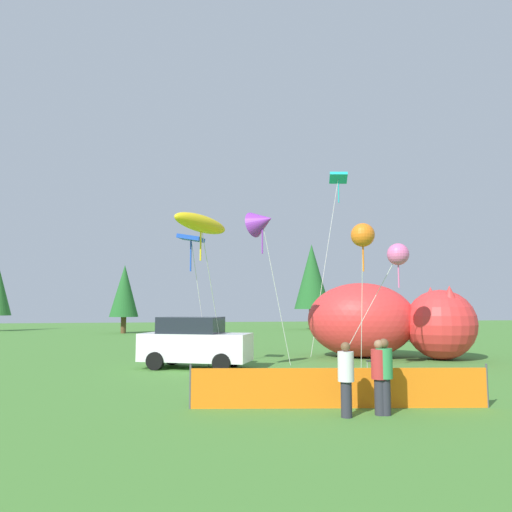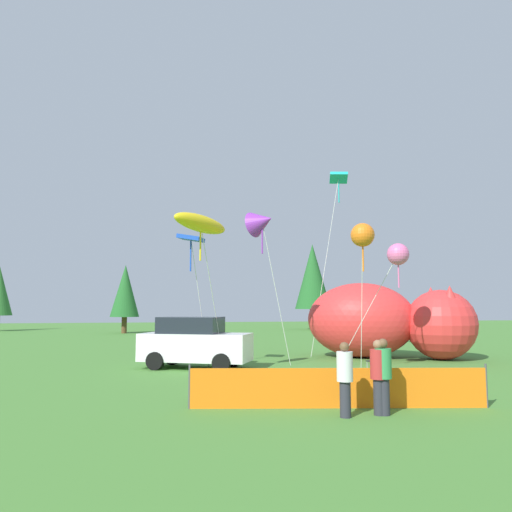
{
  "view_description": "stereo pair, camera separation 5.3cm",
  "coord_description": "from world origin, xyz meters",
  "px_view_note": "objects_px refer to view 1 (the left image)",
  "views": [
    {
      "loc": [
        -5.12,
        -15.83,
        2.39
      ],
      "look_at": [
        -1.16,
        4.53,
        4.48
      ],
      "focal_mm": 35.0,
      "sensor_mm": 36.0,
      "label": 1
    },
    {
      "loc": [
        -5.07,
        -15.84,
        2.39
      ],
      "look_at": [
        -1.16,
        4.53,
        4.48
      ],
      "focal_mm": 35.0,
      "sensor_mm": 36.0,
      "label": 2
    }
  ],
  "objects_px": {
    "kite_pink_octopus": "(398,255)",
    "kite_teal_diamond": "(338,181)",
    "folding_chair": "(378,359)",
    "spectator_in_yellow_shirt": "(346,376)",
    "parked_car": "(195,343)",
    "spectator_in_white_shirt": "(384,373)",
    "spectator_in_green_shirt": "(379,374)",
    "kite_yellow_hero": "(201,224)",
    "kite_purple_delta": "(262,222)",
    "inflatable_cat": "(384,323)",
    "kite_orange_flower": "(363,236)",
    "kite_blue_box": "(191,240)"
  },
  "relations": [
    {
      "from": "spectator_in_white_shirt",
      "to": "kite_orange_flower",
      "type": "bearing_deg",
      "value": 70.44
    },
    {
      "from": "spectator_in_white_shirt",
      "to": "kite_yellow_hero",
      "type": "distance_m",
      "value": 8.77
    },
    {
      "from": "parked_car",
      "to": "spectator_in_yellow_shirt",
      "type": "distance_m",
      "value": 9.59
    },
    {
      "from": "parked_car",
      "to": "inflatable_cat",
      "type": "relative_size",
      "value": 0.59
    },
    {
      "from": "kite_orange_flower",
      "to": "kite_purple_delta",
      "type": "bearing_deg",
      "value": 136.44
    },
    {
      "from": "spectator_in_white_shirt",
      "to": "spectator_in_green_shirt",
      "type": "height_order",
      "value": "spectator_in_white_shirt"
    },
    {
      "from": "folding_chair",
      "to": "spectator_in_yellow_shirt",
      "type": "relative_size",
      "value": 0.57
    },
    {
      "from": "folding_chair",
      "to": "spectator_in_yellow_shirt",
      "type": "xyz_separation_m",
      "value": [
        -3.58,
        -6.17,
        0.33
      ]
    },
    {
      "from": "parked_car",
      "to": "spectator_in_green_shirt",
      "type": "height_order",
      "value": "parked_car"
    },
    {
      "from": "inflatable_cat",
      "to": "parked_car",
      "type": "bearing_deg",
      "value": -139.83
    },
    {
      "from": "inflatable_cat",
      "to": "kite_pink_octopus",
      "type": "xyz_separation_m",
      "value": [
        -1.23,
        -3.93,
        2.77
      ]
    },
    {
      "from": "parked_car",
      "to": "kite_yellow_hero",
      "type": "relative_size",
      "value": 0.8
    },
    {
      "from": "spectator_in_yellow_shirt",
      "to": "kite_purple_delta",
      "type": "distance_m",
      "value": 10.21
    },
    {
      "from": "spectator_in_white_shirt",
      "to": "kite_yellow_hero",
      "type": "height_order",
      "value": "kite_yellow_hero"
    },
    {
      "from": "folding_chair",
      "to": "spectator_in_green_shirt",
      "type": "bearing_deg",
      "value": 52.38
    },
    {
      "from": "folding_chair",
      "to": "kite_pink_octopus",
      "type": "relative_size",
      "value": 0.19
    },
    {
      "from": "spectator_in_yellow_shirt",
      "to": "kite_teal_diamond",
      "type": "distance_m",
      "value": 16.34
    },
    {
      "from": "kite_pink_octopus",
      "to": "kite_yellow_hero",
      "type": "height_order",
      "value": "kite_yellow_hero"
    },
    {
      "from": "folding_chair",
      "to": "inflatable_cat",
      "type": "relative_size",
      "value": 0.12
    },
    {
      "from": "spectator_in_white_shirt",
      "to": "kite_orange_flower",
      "type": "xyz_separation_m",
      "value": [
        2.13,
        6.01,
        3.98
      ]
    },
    {
      "from": "inflatable_cat",
      "to": "kite_teal_diamond",
      "type": "xyz_separation_m",
      "value": [
        -1.36,
        2.14,
        7.18
      ]
    },
    {
      "from": "kite_yellow_hero",
      "to": "spectator_in_yellow_shirt",
      "type": "bearing_deg",
      "value": -68.86
    },
    {
      "from": "parked_car",
      "to": "kite_pink_octopus",
      "type": "xyz_separation_m",
      "value": [
        7.67,
        -1.87,
        3.4
      ]
    },
    {
      "from": "kite_blue_box",
      "to": "kite_orange_flower",
      "type": "relative_size",
      "value": 0.97
    },
    {
      "from": "parked_car",
      "to": "spectator_in_white_shirt",
      "type": "relative_size",
      "value": 2.72
    },
    {
      "from": "kite_teal_diamond",
      "to": "kite_purple_delta",
      "type": "height_order",
      "value": "kite_teal_diamond"
    },
    {
      "from": "spectator_in_yellow_shirt",
      "to": "kite_orange_flower",
      "type": "bearing_deg",
      "value": 63.23
    },
    {
      "from": "kite_orange_flower",
      "to": "kite_teal_diamond",
      "type": "xyz_separation_m",
      "value": [
        1.86,
        7.37,
        3.9
      ]
    },
    {
      "from": "parked_car",
      "to": "spectator_in_green_shirt",
      "type": "relative_size",
      "value": 2.77
    },
    {
      "from": "parked_car",
      "to": "folding_chair",
      "type": "height_order",
      "value": "parked_car"
    },
    {
      "from": "folding_chair",
      "to": "spectator_in_yellow_shirt",
      "type": "bearing_deg",
      "value": 46.67
    },
    {
      "from": "spectator_in_white_shirt",
      "to": "kite_pink_octopus",
      "type": "height_order",
      "value": "kite_pink_octopus"
    },
    {
      "from": "parked_car",
      "to": "kite_blue_box",
      "type": "xyz_separation_m",
      "value": [
        -0.2,
        -0.21,
        3.98
      ]
    },
    {
      "from": "parked_car",
      "to": "spectator_in_yellow_shirt",
      "type": "height_order",
      "value": "parked_car"
    },
    {
      "from": "kite_pink_octopus",
      "to": "kite_teal_diamond",
      "type": "bearing_deg",
      "value": 91.21
    },
    {
      "from": "spectator_in_white_shirt",
      "to": "spectator_in_green_shirt",
      "type": "bearing_deg",
      "value": 165.2
    },
    {
      "from": "spectator_in_green_shirt",
      "to": "kite_blue_box",
      "type": "height_order",
      "value": "kite_blue_box"
    },
    {
      "from": "kite_pink_octopus",
      "to": "kite_purple_delta",
      "type": "bearing_deg",
      "value": 162.38
    },
    {
      "from": "spectator_in_green_shirt",
      "to": "spectator_in_yellow_shirt",
      "type": "bearing_deg",
      "value": -174.34
    },
    {
      "from": "kite_yellow_hero",
      "to": "inflatable_cat",
      "type": "bearing_deg",
      "value": 26.76
    },
    {
      "from": "spectator_in_yellow_shirt",
      "to": "kite_pink_octopus",
      "type": "xyz_separation_m",
      "value": [
        5.05,
        7.36,
        3.5
      ]
    },
    {
      "from": "kite_orange_flower",
      "to": "kite_teal_diamond",
      "type": "height_order",
      "value": "kite_teal_diamond"
    },
    {
      "from": "kite_blue_box",
      "to": "kite_pink_octopus",
      "type": "relative_size",
      "value": 1.08
    },
    {
      "from": "spectator_in_green_shirt",
      "to": "kite_yellow_hero",
      "type": "height_order",
      "value": "kite_yellow_hero"
    },
    {
      "from": "kite_yellow_hero",
      "to": "kite_purple_delta",
      "type": "xyz_separation_m",
      "value": [
        2.64,
        2.16,
        0.52
      ]
    },
    {
      "from": "parked_car",
      "to": "kite_blue_box",
      "type": "relative_size",
      "value": 0.87
    },
    {
      "from": "kite_purple_delta",
      "to": "parked_car",
      "type": "bearing_deg",
      "value": 174.15
    },
    {
      "from": "kite_blue_box",
      "to": "spectator_in_green_shirt",
      "type": "bearing_deg",
      "value": -67.83
    },
    {
      "from": "spectator_in_green_shirt",
      "to": "kite_orange_flower",
      "type": "height_order",
      "value": "kite_orange_flower"
    },
    {
      "from": "folding_chair",
      "to": "kite_teal_diamond",
      "type": "relative_size",
      "value": 0.1
    }
  ]
}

